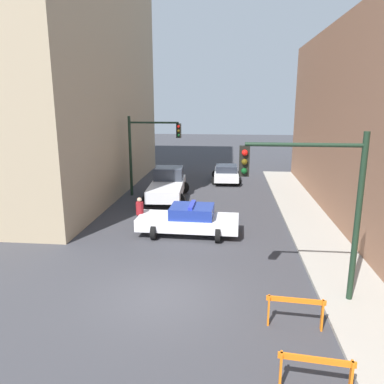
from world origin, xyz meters
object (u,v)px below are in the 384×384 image
at_px(parked_car_near, 226,173).
at_px(white_truck, 168,185).
at_px(barrier_mid, 295,307).
at_px(traffic_light_near, 319,192).
at_px(police_car, 189,220).
at_px(barrier_front, 316,369).
at_px(traffic_light_far, 147,145).
at_px(pedestrian_crossing, 140,214).

bearing_deg(parked_car_near, white_truck, -124.99).
distance_m(parked_car_near, barrier_mid, 19.35).
distance_m(traffic_light_near, police_car, 7.68).
bearing_deg(barrier_front, traffic_light_far, 113.64).
bearing_deg(white_truck, parked_car_near, 53.28).
bearing_deg(traffic_light_far, police_car, -63.59).
relative_size(traffic_light_far, pedestrian_crossing, 3.13).
bearing_deg(pedestrian_crossing, traffic_light_far, 81.84).
relative_size(white_truck, pedestrian_crossing, 3.31).
bearing_deg(police_car, barrier_mid, -150.75).
height_order(police_car, white_truck, white_truck).
xyz_separation_m(traffic_light_far, barrier_mid, (7.27, -14.24, -2.78)).
relative_size(parked_car_near, barrier_front, 2.72).
distance_m(white_truck, pedestrian_crossing, 6.25).
bearing_deg(barrier_mid, barrier_front, -89.37).
relative_size(pedestrian_crossing, barrier_front, 1.04).
bearing_deg(traffic_light_near, pedestrian_crossing, 139.64).
bearing_deg(traffic_light_near, barrier_front, -100.39).
relative_size(traffic_light_near, barrier_front, 3.26).
xyz_separation_m(traffic_light_near, barrier_front, (-0.73, -3.99, -2.91)).
bearing_deg(barrier_front, police_car, 111.50).
distance_m(traffic_light_near, white_truck, 14.05).
height_order(traffic_light_near, white_truck, traffic_light_near).
bearing_deg(police_car, traffic_light_near, -139.53).
distance_m(police_car, barrier_mid, 8.04).
bearing_deg(barrier_mid, traffic_light_near, 63.99).
relative_size(police_car, barrier_front, 2.97).
distance_m(traffic_light_near, pedestrian_crossing, 9.46).
height_order(white_truck, barrier_mid, white_truck).
distance_m(traffic_light_near, traffic_light_far, 15.02).
bearing_deg(traffic_light_far, parked_car_near, 44.25).
xyz_separation_m(police_car, parked_car_near, (1.58, 12.11, -0.05)).
xyz_separation_m(white_truck, parked_car_near, (3.69, 5.56, -0.23)).
height_order(traffic_light_near, parked_car_near, traffic_light_near).
xyz_separation_m(traffic_light_near, traffic_light_far, (-8.03, 12.69, -0.13)).
bearing_deg(pedestrian_crossing, white_truck, 69.68).
height_order(traffic_light_far, barrier_front, traffic_light_far).
xyz_separation_m(traffic_light_near, parked_car_near, (-2.91, 17.68, -2.86)).
distance_m(traffic_light_near, barrier_front, 4.99).
bearing_deg(parked_car_near, traffic_light_near, -82.04).
bearing_deg(traffic_light_far, barrier_front, -66.36).
bearing_deg(traffic_light_near, police_car, 128.91).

